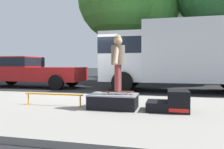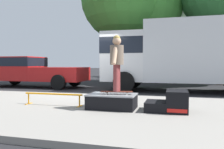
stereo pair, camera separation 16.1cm
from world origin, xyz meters
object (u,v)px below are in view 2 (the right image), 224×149
kicker_ramp (170,103)px  skater_kid (117,58)px  grind_rail (53,96)px  skate_box (112,101)px  box_truck (181,53)px  pickup_truck_red (31,70)px  skateboard (117,92)px

kicker_ramp → skater_kid: 1.63m
kicker_ramp → grind_rail: kicker_ramp is taller
skate_box → skater_kid: bearing=0.7°
skate_box → skater_kid: 1.04m
skater_kid → box_truck: size_ratio=0.20×
skate_box → pickup_truck_red: bearing=138.1°
box_truck → pickup_truck_red: size_ratio=1.21×
grind_rail → skateboard: skateboard is taller
kicker_ramp → skater_kid: bearing=179.9°
grind_rail → skater_kid: bearing=-1.2°
skateboard → skater_kid: skater_kid is taller
grind_rail → box_truck: bearing=56.7°
skate_box → grind_rail: size_ratio=0.70×
skateboard → pickup_truck_red: size_ratio=0.14×
pickup_truck_red → kicker_ramp: bearing=-36.1°
grind_rail → skate_box: bearing=-1.3°
box_truck → pickup_truck_red: bearing=178.9°
grind_rail → skateboard: bearing=-1.2°
skate_box → skateboard: size_ratio=1.45×
kicker_ramp → pickup_truck_red: size_ratio=0.17×
skater_kid → box_truck: bearing=72.5°
grind_rail → skateboard: (1.74, -0.04, 0.17)m
grind_rail → box_truck: (3.38, 5.15, 1.34)m
skate_box → skater_kid: skater_kid is taller
pickup_truck_red → skateboard: bearing=-41.3°
skater_kid → grind_rail: bearing=178.8°
skate_box → kicker_ramp: (1.38, -0.00, 0.01)m
skate_box → kicker_ramp: kicker_ramp is taller
box_truck → skater_kid: bearing=-107.5°
kicker_ramp → box_truck: 5.38m
skater_kid → pickup_truck_red: bearing=138.7°
grind_rail → pickup_truck_red: bearing=129.2°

